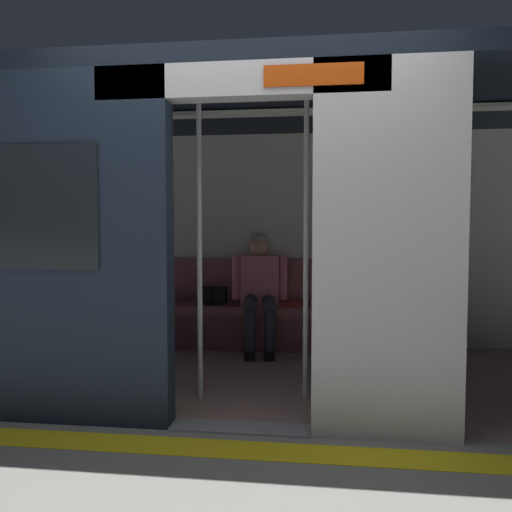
% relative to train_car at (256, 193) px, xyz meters
% --- Properties ---
extents(ground_plane, '(60.00, 60.00, 0.00)m').
position_rel_train_car_xyz_m(ground_plane, '(-0.05, 1.12, -1.51)').
color(ground_plane, gray).
extents(platform_edge_strip, '(8.00, 0.24, 0.01)m').
position_rel_train_car_xyz_m(platform_edge_strip, '(-0.05, 1.42, -1.50)').
color(platform_edge_strip, yellow).
rests_on(platform_edge_strip, ground_plane).
extents(train_car, '(6.40, 2.60, 2.31)m').
position_rel_train_car_xyz_m(train_car, '(0.00, 0.00, 0.00)').
color(train_car, silver).
rests_on(train_car, ground_plane).
extents(bench_seat, '(3.37, 0.44, 0.44)m').
position_rel_train_car_xyz_m(bench_seat, '(-0.05, -0.97, -1.17)').
color(bench_seat, '#935156').
rests_on(bench_seat, ground_plane).
extents(person_seated, '(0.55, 0.70, 1.17)m').
position_rel_train_car_xyz_m(person_seated, '(0.08, -0.91, -0.84)').
color(person_seated, pink).
rests_on(person_seated, ground_plane).
extents(handbag, '(0.26, 0.15, 0.17)m').
position_rel_train_car_xyz_m(handbag, '(0.57, -1.00, -0.98)').
color(handbag, black).
rests_on(handbag, bench_seat).
extents(book, '(0.25, 0.27, 0.03)m').
position_rel_train_car_xyz_m(book, '(-0.24, -1.00, -1.05)').
color(book, '#B22D2D').
rests_on(book, bench_seat).
extents(grab_pole_door, '(0.04, 0.04, 2.17)m').
position_rel_train_car_xyz_m(grab_pole_door, '(0.32, 0.61, -0.42)').
color(grab_pole_door, silver).
rests_on(grab_pole_door, ground_plane).
extents(grab_pole_far, '(0.04, 0.04, 2.17)m').
position_rel_train_car_xyz_m(grab_pole_far, '(-0.42, 0.51, -0.42)').
color(grab_pole_far, silver).
rests_on(grab_pole_far, ground_plane).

